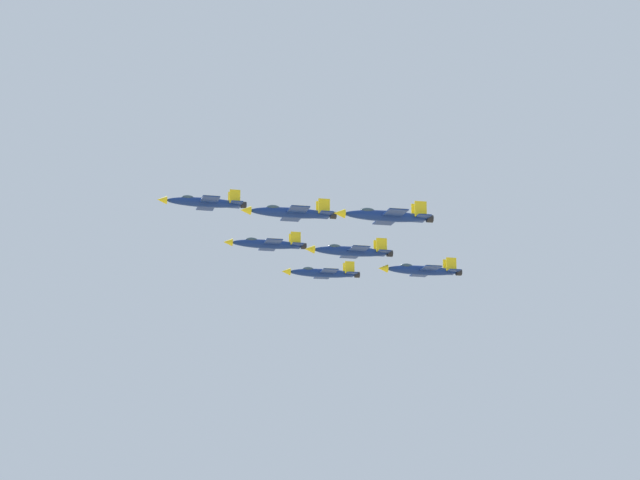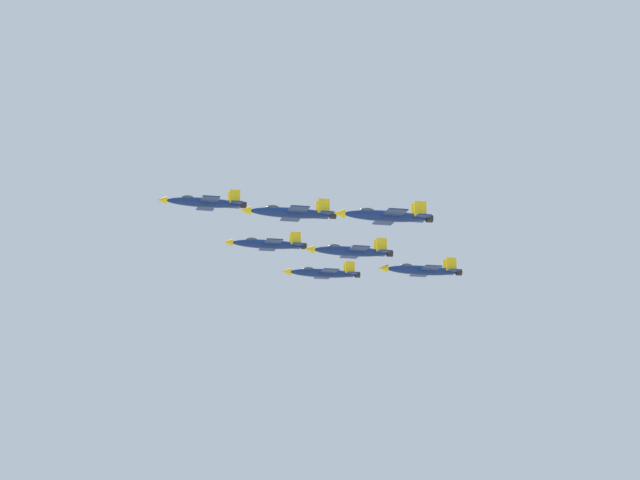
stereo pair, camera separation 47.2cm
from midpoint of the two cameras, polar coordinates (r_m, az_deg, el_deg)
jet_lead at (r=185.32m, az=-5.92°, el=1.95°), size 13.74×9.26×3.14m
jet_left_wingman at (r=175.96m, az=-1.45°, el=1.43°), size 14.36×9.67×3.27m
jet_right_wingman at (r=196.35m, az=-2.68°, el=-0.20°), size 13.80×9.29×3.14m
jet_left_outer at (r=168.13m, az=3.48°, el=1.26°), size 14.41×9.71×3.29m
jet_right_outer at (r=208.50m, az=0.21°, el=-1.70°), size 13.93×9.37×3.17m
jet_slot_rear at (r=188.03m, az=1.67°, el=-0.57°), size 14.22×9.59×3.25m
jet_trailing at (r=190.90m, az=5.35°, el=-1.55°), size 13.82×9.33×3.16m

